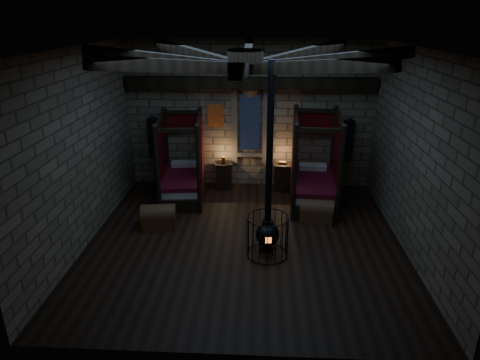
{
  "coord_description": "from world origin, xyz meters",
  "views": [
    {
      "loc": [
        0.34,
        -8.55,
        4.81
      ],
      "look_at": [
        -0.14,
        0.6,
        1.24
      ],
      "focal_mm": 32.0,
      "sensor_mm": 36.0,
      "label": 1
    }
  ],
  "objects_px": {
    "bed_left": "(183,178)",
    "trunk_left": "(159,217)",
    "bed_right": "(313,182)",
    "trunk_right": "(317,212)",
    "stove": "(268,231)"
  },
  "relations": [
    {
      "from": "bed_right",
      "to": "trunk_right",
      "type": "xyz_separation_m",
      "value": [
        -0.02,
        -1.17,
        -0.33
      ]
    },
    {
      "from": "bed_left",
      "to": "trunk_left",
      "type": "xyz_separation_m",
      "value": [
        -0.25,
        -1.89,
        -0.29
      ]
    },
    {
      "from": "stove",
      "to": "trunk_right",
      "type": "bearing_deg",
      "value": 49.16
    },
    {
      "from": "bed_left",
      "to": "bed_right",
      "type": "xyz_separation_m",
      "value": [
        3.6,
        -0.22,
        0.03
      ]
    },
    {
      "from": "bed_left",
      "to": "trunk_right",
      "type": "xyz_separation_m",
      "value": [
        3.57,
        -1.39,
        -0.3
      ]
    },
    {
      "from": "bed_right",
      "to": "stove",
      "type": "relative_size",
      "value": 0.59
    },
    {
      "from": "trunk_right",
      "to": "bed_left",
      "type": "bearing_deg",
      "value": 168.46
    },
    {
      "from": "bed_left",
      "to": "trunk_right",
      "type": "bearing_deg",
      "value": -27.13
    },
    {
      "from": "bed_left",
      "to": "trunk_left",
      "type": "distance_m",
      "value": 1.93
    },
    {
      "from": "bed_left",
      "to": "trunk_right",
      "type": "height_order",
      "value": "bed_left"
    },
    {
      "from": "bed_left",
      "to": "bed_right",
      "type": "distance_m",
      "value": 3.6
    },
    {
      "from": "bed_left",
      "to": "trunk_left",
      "type": "relative_size",
      "value": 2.6
    },
    {
      "from": "trunk_left",
      "to": "trunk_right",
      "type": "bearing_deg",
      "value": -0.42
    },
    {
      "from": "trunk_left",
      "to": "stove",
      "type": "height_order",
      "value": "stove"
    },
    {
      "from": "trunk_right",
      "to": "stove",
      "type": "relative_size",
      "value": 0.22
    }
  ]
}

